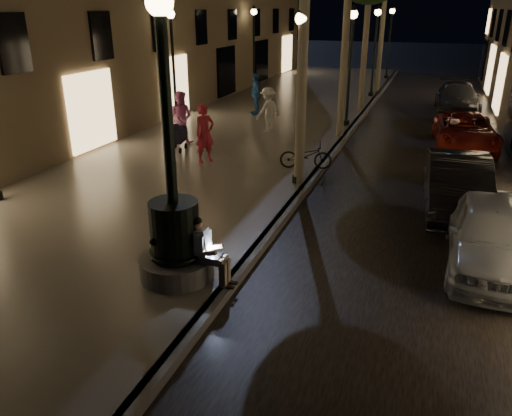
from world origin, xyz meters
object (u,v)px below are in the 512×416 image
at_px(fountain_lamppost, 174,227).
at_px(lamp_curb_a, 300,75).
at_px(car_third, 465,131).
at_px(pedestrian_blue, 256,94).
at_px(pedestrian_red, 205,134).
at_px(lamp_left_c, 254,37).
at_px(pedestrian_white, 268,110).
at_px(car_rear, 457,99).
at_px(lamp_curb_d, 390,33).
at_px(lamp_curb_c, 376,40).
at_px(stroller, 177,135).
at_px(car_front, 492,235).
at_px(seated_man_laptop, 206,248).
at_px(pedestrian_pink, 180,117).
at_px(bicycle, 306,155).
at_px(car_second, 457,185).
at_px(lamp_left_b, 173,50).
at_px(lamp_curb_b, 351,51).

xyz_separation_m(fountain_lamppost, lamp_curb_a, (0.70, 6.00, 2.02)).
distance_m(car_third, pedestrian_blue, 9.45).
xyz_separation_m(car_third, pedestrian_red, (-8.06, -5.51, 0.51)).
bearing_deg(lamp_left_c, pedestrian_white, -67.24).
bearing_deg(car_rear, lamp_curb_d, 111.01).
xyz_separation_m(lamp_curb_c, stroller, (-4.85, -14.16, -2.46)).
distance_m(car_front, pedestrian_blue, 15.28).
bearing_deg(seated_man_laptop, pedestrian_pink, 120.06).
relative_size(car_third, pedestrian_pink, 2.38).
height_order(pedestrian_pink, bicycle, pedestrian_pink).
distance_m(lamp_curb_c, car_rear, 5.76).
relative_size(lamp_curb_a, car_front, 1.17).
height_order(car_second, pedestrian_blue, pedestrian_blue).
xyz_separation_m(car_front, car_second, (-0.60, 2.96, 0.01)).
bearing_deg(lamp_left_b, lamp_curb_a, -40.20).
distance_m(fountain_lamppost, lamp_curb_a, 6.37).
xyz_separation_m(car_second, pedestrian_red, (-7.66, 1.23, 0.43)).
relative_size(seated_man_laptop, bicycle, 0.79).
relative_size(seated_man_laptop, car_third, 0.28).
bearing_deg(seated_man_laptop, lamp_curb_b, 89.63).
distance_m(lamp_curb_d, car_rear, 11.74).
height_order(lamp_curb_b, stroller, lamp_curb_b).
bearing_deg(lamp_curb_a, pedestrian_white, 116.00).
bearing_deg(pedestrian_red, car_rear, 1.94).
xyz_separation_m(lamp_curb_c, car_second, (4.30, -16.24, -2.52)).
xyz_separation_m(lamp_left_c, stroller, (2.25, -14.16, -2.46)).
distance_m(pedestrian_blue, bicycle, 8.68).
height_order(lamp_curb_a, lamp_curb_d, same).
xyz_separation_m(lamp_curb_a, pedestrian_pink, (-5.25, 2.92, -2.08)).
xyz_separation_m(seated_man_laptop, lamp_curb_a, (0.09, 6.00, 2.35)).
distance_m(seated_man_laptop, bicycle, 7.39).
height_order(pedestrian_white, pedestrian_blue, pedestrian_blue).
xyz_separation_m(car_front, pedestrian_white, (-7.67, 8.87, 0.40)).
xyz_separation_m(car_rear, bicycle, (-4.61, -12.07, -0.09)).
xyz_separation_m(fountain_lamppost, bicycle, (0.60, 7.38, -0.59)).
height_order(lamp_curb_d, car_third, lamp_curb_d).
bearing_deg(lamp_curb_a, car_third, 54.18).
bearing_deg(pedestrian_blue, lamp_curb_c, 112.88).
bearing_deg(seated_man_laptop, car_second, 52.70).
height_order(stroller, pedestrian_blue, pedestrian_blue).
relative_size(lamp_curb_d, pedestrian_pink, 2.51).
bearing_deg(car_rear, seated_man_laptop, -105.47).
bearing_deg(lamp_left_c, fountain_lamppost, -73.78).
height_order(fountain_lamppost, pedestrian_white, fountain_lamppost).
distance_m(lamp_left_c, pedestrian_blue, 7.88).
relative_size(pedestrian_pink, pedestrian_white, 1.07).
relative_size(pedestrian_white, pedestrian_blue, 0.95).
relative_size(lamp_left_c, stroller, 4.15).
xyz_separation_m(lamp_curb_c, car_front, (4.90, -19.20, -2.54)).
height_order(lamp_curb_c, lamp_left_b, same).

